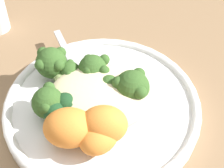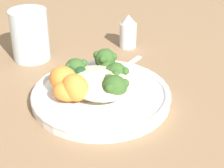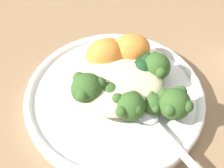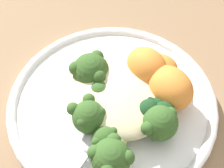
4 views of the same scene
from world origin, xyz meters
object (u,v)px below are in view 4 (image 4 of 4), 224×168
Objects in this scene: broccoli_stalk_4 at (117,144)px; sweet_potato_chunk_0 at (170,87)px; broccoli_stalk_0 at (95,73)px; kale_tuft at (154,112)px; broccoli_stalk_1 at (110,92)px; quinoa_mound at (115,94)px; broccoli_stalk_2 at (99,108)px; broccoli_stalk_5 at (155,119)px; sweet_potato_chunk_1 at (157,69)px; sweet_potato_chunk_2 at (147,67)px; broccoli_stalk_3 at (115,125)px; spoon at (89,148)px; plate at (112,106)px.

broccoli_stalk_4 is 0.09m from sweet_potato_chunk_0.
kale_tuft is (-0.08, -0.02, -0.01)m from broccoli_stalk_0.
broccoli_stalk_1 is at bearing -154.75° from broccoli_stalk_4.
kale_tuft reaches higher than quinoa_mound.
broccoli_stalk_2 is at bearing -136.59° from broccoli_stalk_4.
broccoli_stalk_5 is at bearing 146.10° from broccoli_stalk_4.
broccoli_stalk_2 reaches higher than sweet_potato_chunk_1.
kale_tuft is (-0.05, 0.03, -0.01)m from sweet_potato_chunk_2.
kale_tuft reaches higher than broccoli_stalk_3.
broccoli_stalk_2 is 0.97× the size of spoon.
spoon is (-0.04, 0.06, 0.01)m from plate.
broccoli_stalk_0 is at bearing 60.95° from sweet_potato_chunk_2.
sweet_potato_chunk_1 is (0.05, -0.05, -0.00)m from broccoli_stalk_5.
broccoli_stalk_0 is 0.05m from broccoli_stalk_2.
broccoli_stalk_3 is 1.67× the size of sweet_potato_chunk_0.
broccoli_stalk_0 is at bearing 17.48° from kale_tuft.
broccoli_stalk_4 is (-0.02, 0.01, 0.01)m from broccoli_stalk_3.
broccoli_stalk_0 is 0.09m from broccoli_stalk_4.
spoon is at bearing 110.44° from sweet_potato_chunk_2.
sweet_potato_chunk_2 is 0.47× the size of spoon.
quinoa_mound is 1.62× the size of broccoli_stalk_1.
quinoa_mound is 0.07m from spoon.
sweet_potato_chunk_1 is 0.91× the size of sweet_potato_chunk_2.
broccoli_stalk_4 is 0.03m from spoon.
spoon is (-0.04, 0.11, -0.02)m from sweet_potato_chunk_2.
sweet_potato_chunk_0 is at bearing 165.77° from sweet_potato_chunk_1.
broccoli_stalk_0 is 1.55× the size of sweet_potato_chunk_0.
sweet_potato_chunk_0 is 0.04m from sweet_potato_chunk_2.
plate is at bearing 26.91° from kale_tuft.
spoon is at bearing 83.66° from kale_tuft.
plate is 2.24× the size of broccoli_stalk_2.
sweet_potato_chunk_0 is 0.03m from kale_tuft.
sweet_potato_chunk_2 is at bearing -159.54° from broccoli_stalk_0.
broccoli_stalk_2 is at bearing -106.61° from broccoli_stalk_3.
quinoa_mound is 1.10× the size of spoon.
plate is 5.36× the size of kale_tuft.
broccoli_stalk_2 is 0.08m from sweet_potato_chunk_0.
broccoli_stalk_3 is at bearing 88.91° from sweet_potato_chunk_0.
broccoli_stalk_5 is 0.04m from sweet_potato_chunk_0.
sweet_potato_chunk_2 is (0.06, -0.03, 0.01)m from broccoli_stalk_5.
spoon is at bearing 123.36° from plate.
broccoli_stalk_4 is 0.05m from broccoli_stalk_5.
kale_tuft is at bearing 135.44° from broccoli_stalk_1.
plate is 0.03m from quinoa_mound.
kale_tuft is 0.40× the size of spoon.
sweet_potato_chunk_0 is at bearing -122.11° from plate.
sweet_potato_chunk_1 is at bearing -89.97° from quinoa_mound.
quinoa_mound is 2.57× the size of sweet_potato_chunk_1.
sweet_potato_chunk_0 is (-0.03, -0.06, 0.03)m from plate.
quinoa_mound is at bearing 129.61° from broccoli_stalk_1.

